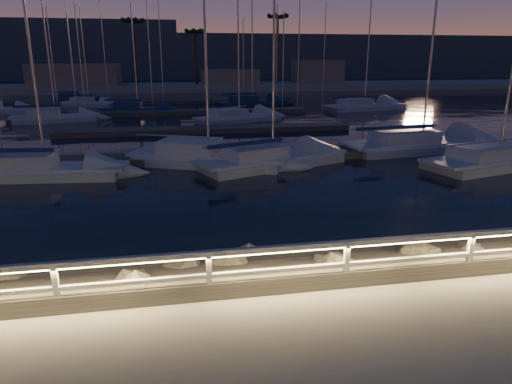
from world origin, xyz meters
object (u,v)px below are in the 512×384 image
(sailboat_c, at_px, (269,158))
(sailboat_g, at_px, (237,117))
(sailboat_d, at_px, (496,158))
(sailboat_f, at_px, (205,156))
(sailboat_j, at_px, (136,109))
(sailboat_m, at_px, (75,98))
(sailboat_h, at_px, (418,143))
(sailboat_e, at_px, (53,117))
(sailboat_l, at_px, (362,106))
(sailboat_n, at_px, (88,103))
(guard_rail, at_px, (300,257))
(sailboat_b, at_px, (41,169))
(sailboat_k, at_px, (250,102))

(sailboat_c, relative_size, sailboat_g, 1.02)
(sailboat_c, relative_size, sailboat_d, 0.93)
(sailboat_g, bearing_deg, sailboat_f, -128.44)
(sailboat_j, height_order, sailboat_m, sailboat_j)
(sailboat_f, distance_m, sailboat_h, 13.12)
(sailboat_e, bearing_deg, sailboat_l, -0.32)
(sailboat_d, relative_size, sailboat_n, 1.33)
(guard_rail, height_order, sailboat_g, sailboat_g)
(sailboat_d, xyz_separation_m, sailboat_n, (-26.03, 36.23, -0.04))
(sailboat_j, height_order, sailboat_l, sailboat_l)
(sailboat_l, relative_size, sailboat_m, 1.52)
(guard_rail, bearing_deg, sailboat_e, 110.41)
(sailboat_b, bearing_deg, sailboat_f, 15.57)
(guard_rail, xyz_separation_m, sailboat_b, (-8.70, 13.79, -0.95))
(sailboat_f, bearing_deg, sailboat_b, -147.07)
(sailboat_k, bearing_deg, sailboat_g, -117.64)
(sailboat_d, xyz_separation_m, sailboat_e, (-26.73, 22.49, 0.01))
(guard_rail, bearing_deg, sailboat_f, 93.53)
(sailboat_d, xyz_separation_m, sailboat_m, (-28.74, 43.09, -0.04))
(sailboat_g, height_order, sailboat_j, sailboat_g)
(sailboat_c, xyz_separation_m, sailboat_l, (15.63, 24.57, 0.01))
(sailboat_m, bearing_deg, sailboat_h, -45.01)
(sailboat_e, height_order, sailboat_j, sailboat_j)
(sailboat_b, xyz_separation_m, sailboat_n, (-3.42, 34.38, -0.03))
(sailboat_m, distance_m, sailboat_n, 7.38)
(sailboat_c, xyz_separation_m, sailboat_n, (-14.44, 34.12, -0.04))
(sailboat_h, bearing_deg, sailboat_b, -178.59)
(sailboat_b, xyz_separation_m, sailboat_l, (26.66, 24.83, 0.02))
(sailboat_d, distance_m, sailboat_m, 51.80)
(sailboat_f, xyz_separation_m, sailboat_h, (13.04, 1.46, 0.00))
(sailboat_l, bearing_deg, sailboat_h, -117.56)
(guard_rail, distance_m, sailboat_g, 31.68)
(sailboat_f, relative_size, sailboat_j, 1.13)
(sailboat_j, relative_size, sailboat_k, 0.87)
(sailboat_f, height_order, sailboat_k, sailboat_k)
(sailboat_d, relative_size, sailboat_k, 1.03)
(sailboat_b, height_order, sailboat_g, sailboat_g)
(sailboat_e, bearing_deg, sailboat_n, 79.01)
(sailboat_c, xyz_separation_m, sailboat_f, (-3.26, 1.02, 0.03))
(sailboat_c, distance_m, sailboat_f, 3.42)
(sailboat_c, xyz_separation_m, sailboat_h, (9.78, 2.48, 0.03))
(guard_rail, relative_size, sailboat_d, 2.93)
(sailboat_h, bearing_deg, guard_rail, -132.33)
(guard_rail, bearing_deg, sailboat_l, 65.06)
(sailboat_e, bearing_deg, sailboat_g, -18.44)
(sailboat_d, height_order, sailboat_n, sailboat_d)
(sailboat_m, bearing_deg, sailboat_n, -58.48)
(sailboat_c, distance_m, sailboat_m, 44.43)
(sailboat_b, height_order, sailboat_h, sailboat_h)
(sailboat_c, bearing_deg, sailboat_d, -31.99)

